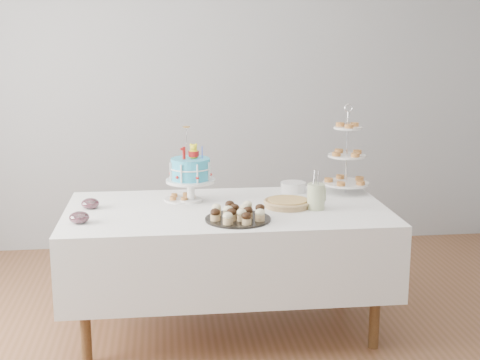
{
  "coord_description": "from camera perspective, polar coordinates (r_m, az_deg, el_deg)",
  "views": [
    {
      "loc": [
        -0.37,
        -3.55,
        1.81
      ],
      "look_at": [
        0.08,
        0.3,
        0.94
      ],
      "focal_mm": 50.0,
      "sensor_mm": 36.0,
      "label": 1
    }
  ],
  "objects": [
    {
      "name": "floor",
      "position": [
        4.0,
        -0.65,
        -14.24
      ],
      "size": [
        5.0,
        5.0,
        0.0
      ],
      "primitive_type": "plane",
      "color": "brown",
      "rests_on": "ground"
    },
    {
      "name": "birthday_cake",
      "position": [
        4.13,
        -4.22,
        -0.15
      ],
      "size": [
        0.31,
        0.31,
        0.47
      ],
      "rotation": [
        0.0,
        0.0,
        0.29
      ],
      "color": "white",
      "rests_on": "table"
    },
    {
      "name": "cupcake_tray",
      "position": [
        3.74,
        -0.18,
        -2.84
      ],
      "size": [
        0.37,
        0.37,
        0.08
      ],
      "color": "black",
      "rests_on": "table"
    },
    {
      "name": "tiered_stand",
      "position": [
        4.39,
        9.1,
        2.02
      ],
      "size": [
        0.3,
        0.3,
        0.58
      ],
      "color": "silver",
      "rests_on": "table"
    },
    {
      "name": "jam_bowl_b",
      "position": [
        4.09,
        -12.66,
        -1.98
      ],
      "size": [
        0.11,
        0.11,
        0.06
      ],
      "color": "silver",
      "rests_on": "table"
    },
    {
      "name": "walls",
      "position": [
        3.6,
        -0.71,
        5.31
      ],
      "size": [
        5.04,
        4.04,
        2.7
      ],
      "color": "#9A9D9F",
      "rests_on": "floor"
    },
    {
      "name": "utensil_pitcher",
      "position": [
        3.99,
        6.51,
        -1.32
      ],
      "size": [
        0.11,
        0.1,
        0.23
      ],
      "rotation": [
        0.0,
        0.0,
        -0.1
      ],
      "color": "beige",
      "rests_on": "table"
    },
    {
      "name": "pastry_plate",
      "position": [
        4.2,
        -4.98,
        -1.53
      ],
      "size": [
        0.22,
        0.22,
        0.03
      ],
      "color": "white",
      "rests_on": "table"
    },
    {
      "name": "pie",
      "position": [
        4.03,
        4.06,
        -1.94
      ],
      "size": [
        0.29,
        0.29,
        0.05
      ],
      "color": "tan",
      "rests_on": "table"
    },
    {
      "name": "jam_bowl_a",
      "position": [
        3.79,
        -13.56,
        -3.14
      ],
      "size": [
        0.11,
        0.11,
        0.07
      ],
      "color": "silver",
      "rests_on": "table"
    },
    {
      "name": "plate_stack",
      "position": [
        4.41,
        4.56,
        -0.6
      ],
      "size": [
        0.16,
        0.16,
        0.06
      ],
      "color": "white",
      "rests_on": "table"
    },
    {
      "name": "table",
      "position": [
        4.07,
        -1.12,
        -5.49
      ],
      "size": [
        1.92,
        1.02,
        0.77
      ],
      "color": "white",
      "rests_on": "floor"
    }
  ]
}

